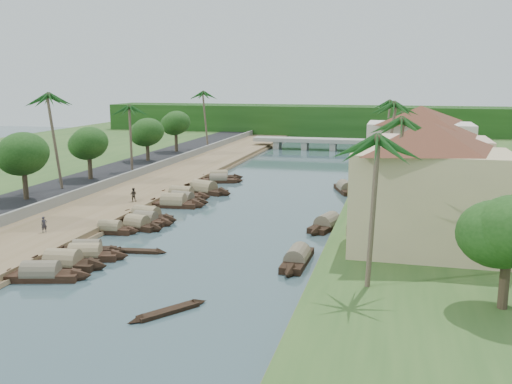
% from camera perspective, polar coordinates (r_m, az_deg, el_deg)
% --- Properties ---
extents(ground, '(220.00, 220.00, 0.00)m').
position_cam_1_polar(ground, '(52.80, -4.69, -4.98)').
color(ground, '#395055').
rests_on(ground, ground).
extents(left_bank, '(10.00, 180.00, 0.80)m').
position_cam_1_polar(left_bank, '(76.68, -11.20, 0.26)').
color(left_bank, brown).
rests_on(left_bank, ground).
extents(right_bank, '(16.00, 180.00, 1.20)m').
position_cam_1_polar(right_bank, '(69.41, 15.92, -0.93)').
color(right_bank, '#2D5020').
rests_on(right_bank, ground).
extents(road, '(8.00, 180.00, 1.40)m').
position_cam_1_polar(road, '(80.61, -16.68, 0.74)').
color(road, black).
rests_on(road, ground).
extents(retaining_wall, '(0.40, 180.00, 1.10)m').
position_cam_1_polar(retaining_wall, '(78.39, -14.00, 1.08)').
color(retaining_wall, gray).
rests_on(retaining_wall, left_bank).
extents(treeline, '(120.00, 14.00, 8.00)m').
position_cam_1_polar(treeline, '(149.23, 7.87, 7.00)').
color(treeline, '#163B10').
rests_on(treeline, ground).
extents(bridge, '(28.00, 4.00, 2.40)m').
position_cam_1_polar(bridge, '(121.76, 6.34, 5.03)').
color(bridge, gray).
rests_on(bridge, ground).
extents(building_near, '(14.85, 14.85, 10.20)m').
position_cam_1_polar(building_near, '(46.73, 16.95, 0.49)').
color(building_near, tan).
rests_on(building_near, right_bank).
extents(building_mid, '(14.11, 14.11, 9.70)m').
position_cam_1_polar(building_mid, '(62.60, 17.23, 2.85)').
color(building_mid, beige).
rests_on(building_mid, right_bank).
extents(building_far, '(15.59, 15.59, 10.20)m').
position_cam_1_polar(building_far, '(76.41, 16.00, 4.54)').
color(building_far, beige).
rests_on(building_far, right_bank).
extents(building_distant, '(12.62, 12.62, 9.20)m').
position_cam_1_polar(building_distant, '(96.39, 16.27, 5.52)').
color(building_distant, tan).
rests_on(building_distant, right_bank).
extents(sampan_0, '(7.93, 3.51, 2.07)m').
position_cam_1_polar(sampan_0, '(45.74, -20.71, -7.73)').
color(sampan_0, black).
rests_on(sampan_0, ground).
extents(sampan_1, '(7.71, 2.54, 2.25)m').
position_cam_1_polar(sampan_1, '(47.89, -18.74, -6.74)').
color(sampan_1, black).
rests_on(sampan_1, ground).
extents(sampan_2, '(7.53, 3.46, 1.99)m').
position_cam_1_polar(sampan_2, '(49.45, -16.71, -6.06)').
color(sampan_2, black).
rests_on(sampan_2, ground).
extents(sampan_3, '(6.80, 3.13, 1.85)m').
position_cam_1_polar(sampan_3, '(50.81, -16.55, -5.59)').
color(sampan_3, black).
rests_on(sampan_3, ground).
extents(sampan_4, '(6.21, 1.94, 1.80)m').
position_cam_1_polar(sampan_4, '(57.15, -14.39, -3.62)').
color(sampan_4, black).
rests_on(sampan_4, ground).
extents(sampan_5, '(6.44, 2.70, 2.03)m').
position_cam_1_polar(sampan_5, '(58.19, -11.81, -3.23)').
color(sampan_5, black).
rests_on(sampan_5, ground).
extents(sampan_6, '(6.61, 1.89, 2.00)m').
position_cam_1_polar(sampan_6, '(59.82, -11.01, -2.81)').
color(sampan_6, black).
rests_on(sampan_6, ground).
extents(sampan_7, '(8.21, 3.14, 2.15)m').
position_cam_1_polar(sampan_7, '(61.78, -10.92, -2.35)').
color(sampan_7, black).
rests_on(sampan_7, ground).
extents(sampan_8, '(8.07, 2.58, 2.43)m').
position_cam_1_polar(sampan_8, '(67.46, -8.25, -1.11)').
color(sampan_8, black).
rests_on(sampan_8, ground).
extents(sampan_9, '(7.71, 2.69, 1.95)m').
position_cam_1_polar(sampan_9, '(69.60, -7.39, -0.72)').
color(sampan_9, black).
rests_on(sampan_9, ground).
extents(sampan_10, '(8.16, 2.16, 2.23)m').
position_cam_1_polar(sampan_10, '(72.33, -7.47, -0.26)').
color(sampan_10, black).
rests_on(sampan_10, ground).
extents(sampan_11, '(9.16, 4.61, 2.53)m').
position_cam_1_polar(sampan_11, '(75.21, -5.25, 0.23)').
color(sampan_11, black).
rests_on(sampan_11, ground).
extents(sampan_12, '(7.53, 3.46, 1.83)m').
position_cam_1_polar(sampan_12, '(82.47, -3.78, 1.21)').
color(sampan_12, black).
rests_on(sampan_12, ground).
extents(sampan_13, '(7.57, 4.08, 2.08)m').
position_cam_1_polar(sampan_13, '(85.00, -3.73, 1.52)').
color(sampan_13, black).
rests_on(sampan_13, ground).
extents(sampan_14, '(1.90, 8.49, 2.07)m').
position_cam_1_polar(sampan_14, '(46.59, 4.15, -6.66)').
color(sampan_14, black).
rests_on(sampan_14, ground).
extents(sampan_15, '(3.89, 8.22, 2.17)m').
position_cam_1_polar(sampan_15, '(57.66, 7.15, -3.21)').
color(sampan_15, black).
rests_on(sampan_15, ground).
extents(sampan_16, '(4.33, 8.71, 2.12)m').
position_cam_1_polar(sampan_16, '(76.53, 8.91, 0.32)').
color(sampan_16, black).
rests_on(sampan_16, ground).
extents(canoe_0, '(4.11, 5.18, 0.78)m').
position_cam_1_polar(canoe_0, '(37.63, -8.74, -11.73)').
color(canoe_0, black).
rests_on(canoe_0, ground).
extents(canoe_1, '(5.11, 1.46, 0.82)m').
position_cam_1_polar(canoe_1, '(50.43, -11.66, -5.84)').
color(canoe_1, black).
rests_on(canoe_1, ground).
extents(canoe_2, '(5.77, 1.92, 0.83)m').
position_cam_1_polar(canoe_2, '(74.41, -4.87, -0.14)').
color(canoe_2, black).
rests_on(canoe_2, ground).
extents(palm_0, '(3.20, 3.20, 11.39)m').
position_cam_1_polar(palm_0, '(36.81, 11.72, 4.93)').
color(palm_0, brown).
rests_on(palm_0, ground).
extents(palm_1, '(3.20, 3.20, 11.43)m').
position_cam_1_polar(palm_1, '(53.71, 13.67, 6.80)').
color(palm_1, brown).
rests_on(palm_1, ground).
extents(palm_2, '(3.20, 3.20, 12.25)m').
position_cam_1_polar(palm_2, '(69.09, 13.04, 8.41)').
color(palm_2, brown).
rests_on(palm_2, ground).
extents(palm_3, '(3.20, 3.20, 10.30)m').
position_cam_1_polar(palm_3, '(84.92, 13.93, 7.57)').
color(palm_3, brown).
rests_on(palm_3, ground).
extents(palm_5, '(3.20, 3.20, 12.99)m').
position_cam_1_polar(palm_5, '(73.51, -19.53, 8.92)').
color(palm_5, brown).
rests_on(palm_5, ground).
extents(palm_6, '(3.20, 3.20, 10.97)m').
position_cam_1_polar(palm_6, '(86.12, -12.54, 8.23)').
color(palm_6, brown).
rests_on(palm_6, ground).
extents(palm_7, '(3.20, 3.20, 11.29)m').
position_cam_1_polar(palm_7, '(102.33, 12.92, 8.71)').
color(palm_7, brown).
rests_on(palm_7, ground).
extents(palm_8, '(3.20, 3.20, 12.35)m').
position_cam_1_polar(palm_8, '(112.94, -5.02, 9.77)').
color(palm_8, brown).
rests_on(palm_8, ground).
extents(tree_2, '(5.49, 5.49, 7.38)m').
position_cam_1_polar(tree_2, '(68.51, -22.28, 3.47)').
color(tree_2, '#4B3D2B').
rests_on(tree_2, ground).
extents(tree_3, '(4.94, 4.94, 6.84)m').
position_cam_1_polar(tree_3, '(80.05, -16.39, 4.62)').
color(tree_3, '#4B3D2B').
rests_on(tree_3, ground).
extents(tree_4, '(5.24, 5.24, 6.83)m').
position_cam_1_polar(tree_4, '(96.20, -10.85, 5.84)').
color(tree_4, '#4B3D2B').
rests_on(tree_4, ground).
extents(tree_5, '(4.98, 4.98, 7.34)m').
position_cam_1_polar(tree_5, '(107.59, -8.03, 6.79)').
color(tree_5, '#4B3D2B').
rests_on(tree_5, ground).
extents(tree_6, '(4.03, 4.03, 7.34)m').
position_cam_1_polar(tree_6, '(80.65, 19.51, 4.92)').
color(tree_6, '#4B3D2B').
rests_on(tree_6, ground).
extents(tree_7, '(4.93, 4.93, 6.77)m').
position_cam_1_polar(tree_7, '(36.48, 23.94, -3.77)').
color(tree_7, '#4B3D2B').
rests_on(tree_7, ground).
extents(person_near, '(0.62, 0.65, 1.49)m').
position_cam_1_polar(person_near, '(56.08, -20.43, -3.06)').
color(person_near, '#2C2A32').
rests_on(person_near, left_bank).
extents(person_far, '(0.86, 0.72, 1.59)m').
position_cam_1_polar(person_far, '(67.39, -12.17, -0.25)').
color(person_far, '#362D26').
rests_on(person_far, left_bank).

